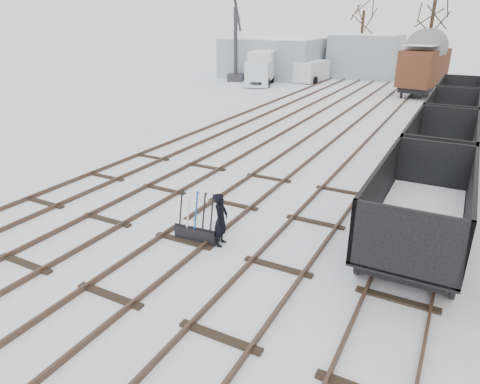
% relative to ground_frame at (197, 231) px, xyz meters
% --- Properties ---
extents(ground, '(120.00, 120.00, 0.00)m').
position_rel_ground_frame_xyz_m(ground, '(-0.30, -0.30, -0.28)').
color(ground, white).
rests_on(ground, ground).
extents(tracks, '(13.90, 52.00, 0.16)m').
position_rel_ground_frame_xyz_m(tracks, '(-0.30, 13.38, -0.21)').
color(tracks, black).
rests_on(tracks, ground).
extents(shed_left, '(10.00, 8.00, 4.10)m').
position_rel_ground_frame_xyz_m(shed_left, '(-13.30, 35.70, 1.76)').
color(shed_left, '#959EA8').
rests_on(shed_left, ground).
extents(shed_right, '(7.00, 6.00, 4.50)m').
position_rel_ground_frame_xyz_m(shed_right, '(-4.30, 39.70, 1.96)').
color(shed_right, '#959EA8').
rests_on(shed_right, ground).
extents(ground_frame, '(1.33, 0.53, 1.49)m').
position_rel_ground_frame_xyz_m(ground_frame, '(0.00, 0.00, 0.00)').
color(ground_frame, black).
rests_on(ground_frame, ground).
extents(worker, '(0.47, 0.63, 1.59)m').
position_rel_ground_frame_xyz_m(worker, '(0.75, 0.10, 0.51)').
color(worker, black).
rests_on(worker, ground).
extents(freight_wagon_a, '(2.39, 5.98, 2.44)m').
position_rel_ground_frame_xyz_m(freight_wagon_a, '(5.70, 2.36, 0.65)').
color(freight_wagon_a, black).
rests_on(freight_wagon_a, ground).
extents(freight_wagon_b, '(2.39, 5.98, 2.44)m').
position_rel_ground_frame_xyz_m(freight_wagon_b, '(5.70, 8.76, 0.65)').
color(freight_wagon_b, black).
rests_on(freight_wagon_b, ground).
extents(freight_wagon_c, '(2.39, 5.98, 2.44)m').
position_rel_ground_frame_xyz_m(freight_wagon_c, '(5.70, 15.16, 0.65)').
color(freight_wagon_c, black).
rests_on(freight_wagon_c, ground).
extents(freight_wagon_d, '(2.39, 5.98, 2.44)m').
position_rel_ground_frame_xyz_m(freight_wagon_d, '(5.70, 21.56, 0.65)').
color(freight_wagon_d, black).
rests_on(freight_wagon_d, ground).
extents(box_van_wagon, '(3.81, 5.83, 4.11)m').
position_rel_ground_frame_xyz_m(box_van_wagon, '(2.62, 29.67, 2.11)').
color(box_van_wagon, black).
rests_on(box_van_wagon, ground).
extents(lorry, '(3.49, 7.09, 3.08)m').
position_rel_ground_frame_xyz_m(lorry, '(-12.10, 29.85, 1.30)').
color(lorry, black).
rests_on(lorry, ground).
extents(panel_van, '(2.48, 4.78, 2.02)m').
position_rel_ground_frame_xyz_m(panel_van, '(-8.25, 33.76, 0.77)').
color(panel_van, silver).
rests_on(panel_van, ground).
extents(crane, '(2.05, 4.75, 7.97)m').
position_rel_ground_frame_xyz_m(crane, '(-15.33, 30.75, 1.81)').
color(crane, '#2B2B30').
rests_on(crane, ground).
extents(tree_far_left, '(0.30, 0.30, 6.80)m').
position_rel_ground_frame_xyz_m(tree_far_left, '(-5.25, 40.87, 3.12)').
color(tree_far_left, black).
rests_on(tree_far_left, ground).
extents(tree_far_right, '(0.30, 0.30, 8.10)m').
position_rel_ground_frame_xyz_m(tree_far_right, '(2.24, 34.73, 3.77)').
color(tree_far_right, black).
rests_on(tree_far_right, ground).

